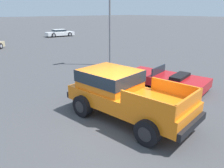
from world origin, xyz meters
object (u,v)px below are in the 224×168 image
object	(u,v)px
orange_pickup_truck	(122,92)
red_convertible_car	(166,79)
parked_car_white	(60,33)
street_lamp_post	(110,4)

from	to	relation	value
orange_pickup_truck	red_convertible_car	bearing A→B (deg)	5.21
orange_pickup_truck	parked_car_white	world-z (taller)	orange_pickup_truck
parked_car_white	street_lamp_post	size ratio (longest dim) A/B	0.63
street_lamp_post	red_convertible_car	bearing A→B (deg)	-98.63
street_lamp_post	parked_car_white	bearing A→B (deg)	72.62
red_convertible_car	street_lamp_post	world-z (taller)	street_lamp_post
red_convertible_car	parked_car_white	distance (m)	27.61
orange_pickup_truck	red_convertible_car	distance (m)	4.48
orange_pickup_truck	street_lamp_post	world-z (taller)	street_lamp_post
red_convertible_car	parked_car_white	bearing A→B (deg)	62.96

